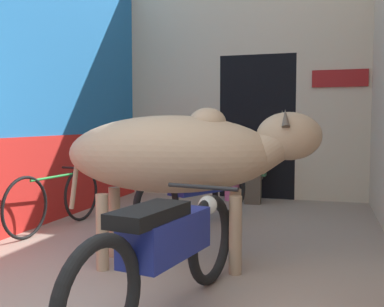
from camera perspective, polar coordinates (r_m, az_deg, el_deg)
wall_left_shopfront at (r=5.96m, az=-19.69°, el=9.90°), size 0.25×5.59×3.98m
wall_back_with_doorway at (r=7.98m, az=7.60°, el=6.57°), size 4.08×0.93×3.98m
cow at (r=3.99m, az=-1.09°, el=-0.08°), size 2.31×1.08×1.42m
motorcycle_near at (r=3.01m, az=-3.28°, el=-11.83°), size 0.61×2.07×0.81m
motorcycle_far at (r=5.70m, az=0.53°, el=-4.40°), size 0.99×1.88×0.80m
bicycle at (r=5.68m, az=-16.89°, el=-5.59°), size 0.44×1.73×0.72m
shopkeeper_seated at (r=7.23m, az=7.90°, el=-1.58°), size 0.36×0.33×1.14m
plastic_stool at (r=7.46m, az=5.13°, el=-4.38°), size 0.36×0.36×0.38m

